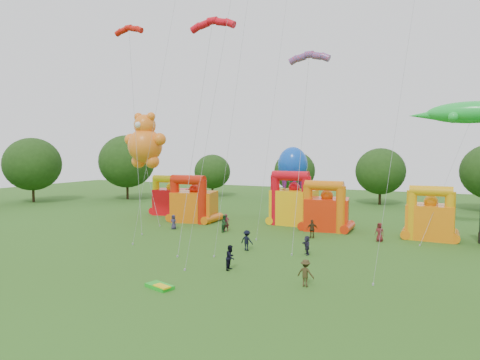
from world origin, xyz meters
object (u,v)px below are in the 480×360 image
at_px(bouncy_castle_0, 170,199).
at_px(teddy_bear_kite, 148,165).
at_px(gecko_kite, 450,170).
at_px(spectator_0, 173,222).
at_px(bouncy_castle_2, 293,204).
at_px(octopus_kite, 298,191).
at_px(spectator_4, 312,229).

bearing_deg(bouncy_castle_0, teddy_bear_kite, -79.95).
relative_size(gecko_kite, spectator_0, 8.72).
height_order(bouncy_castle_2, octopus_kite, octopus_kite).
distance_m(bouncy_castle_2, teddy_bear_kite, 19.14).
height_order(bouncy_castle_2, spectator_0, bouncy_castle_2).
bearing_deg(spectator_4, bouncy_castle_0, -49.30).
distance_m(bouncy_castle_0, gecko_kite, 36.42).
bearing_deg(teddy_bear_kite, gecko_kite, 8.49).
xyz_separation_m(teddy_bear_kite, spectator_4, (22.00, -1.16, -6.30)).
relative_size(bouncy_castle_0, spectator_0, 3.37).
relative_size(bouncy_castle_0, octopus_kite, 0.58).
xyz_separation_m(bouncy_castle_0, spectator_4, (23.15, -7.67, -1.20)).
xyz_separation_m(gecko_kite, spectator_0, (-29.00, -8.31, -6.31)).
relative_size(bouncy_castle_2, spectator_4, 3.42).
bearing_deg(spectator_0, teddy_bear_kite, 147.10).
relative_size(octopus_kite, spectator_0, 5.77).
bearing_deg(octopus_kite, gecko_kite, -5.75).
relative_size(octopus_kite, spectator_4, 4.98).
bearing_deg(gecko_kite, bouncy_castle_2, 177.10).
distance_m(bouncy_castle_2, spectator_4, 8.67).
bearing_deg(spectator_0, gecko_kite, 10.77).
bearing_deg(gecko_kite, spectator_4, -153.72).
relative_size(bouncy_castle_0, spectator_4, 2.90).
xyz_separation_m(bouncy_castle_2, octopus_kite, (0.27, 0.84, 1.54)).
height_order(gecko_kite, spectator_4, gecko_kite).
relative_size(bouncy_castle_2, gecko_kite, 0.45).
bearing_deg(teddy_bear_kite, bouncy_castle_0, 100.05).
distance_m(bouncy_castle_0, bouncy_castle_2, 18.68).
bearing_deg(octopus_kite, bouncy_castle_2, -108.06).
bearing_deg(bouncy_castle_0, octopus_kite, 1.29).
bearing_deg(spectator_0, bouncy_castle_0, 121.09).
bearing_deg(bouncy_castle_2, teddy_bear_kite, -160.82).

